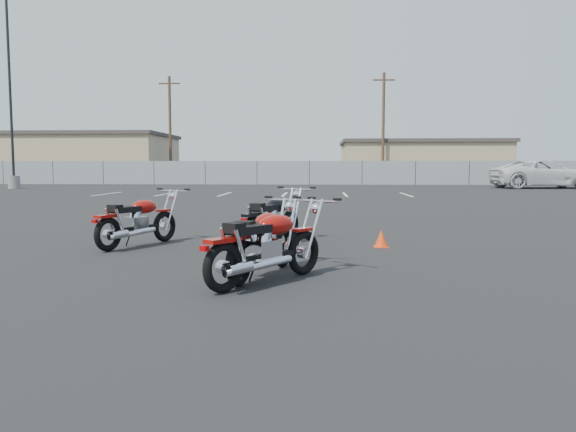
{
  "coord_description": "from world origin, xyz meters",
  "views": [
    {
      "loc": [
        0.65,
        -7.83,
        1.4
      ],
      "look_at": [
        0.2,
        0.6,
        0.65
      ],
      "focal_mm": 35.0,
      "sensor_mm": 36.0,
      "label": 1
    }
  ],
  "objects_px": {
    "motorcycle_rear_red": "(267,246)",
    "motorcycle_third_red": "(263,242)",
    "white_van": "(544,166)",
    "motorcycle_front_red": "(138,221)",
    "motorcycle_second_black": "(273,220)"
  },
  "relations": [
    {
      "from": "motorcycle_rear_red",
      "to": "motorcycle_front_red",
      "type": "bearing_deg",
      "value": 130.29
    },
    {
      "from": "motorcycle_front_red",
      "to": "motorcycle_third_red",
      "type": "xyz_separation_m",
      "value": [
        2.45,
        -2.54,
        -0.01
      ]
    },
    {
      "from": "motorcycle_third_red",
      "to": "motorcycle_second_black",
      "type": "bearing_deg",
      "value": 92.03
    },
    {
      "from": "motorcycle_rear_red",
      "to": "white_van",
      "type": "height_order",
      "value": "white_van"
    },
    {
      "from": "motorcycle_front_red",
      "to": "white_van",
      "type": "xyz_separation_m",
      "value": [
        17.5,
        26.99,
        0.96
      ]
    },
    {
      "from": "motorcycle_second_black",
      "to": "white_van",
      "type": "xyz_separation_m",
      "value": [
        15.16,
        26.75,
        0.95
      ]
    },
    {
      "from": "motorcycle_second_black",
      "to": "motorcycle_third_red",
      "type": "height_order",
      "value": "motorcycle_second_black"
    },
    {
      "from": "motorcycle_second_black",
      "to": "white_van",
      "type": "bearing_deg",
      "value": 60.47
    },
    {
      "from": "motorcycle_rear_red",
      "to": "motorcycle_third_red",
      "type": "bearing_deg",
      "value": 100.86
    },
    {
      "from": "motorcycle_front_red",
      "to": "motorcycle_third_red",
      "type": "distance_m",
      "value": 3.53
    },
    {
      "from": "motorcycle_second_black",
      "to": "motorcycle_rear_red",
      "type": "xyz_separation_m",
      "value": [
        0.18,
        -3.22,
        -0.01
      ]
    },
    {
      "from": "white_van",
      "to": "motorcycle_third_red",
      "type": "bearing_deg",
      "value": 148.23
    },
    {
      "from": "motorcycle_rear_red",
      "to": "white_van",
      "type": "distance_m",
      "value": 33.52
    },
    {
      "from": "motorcycle_second_black",
      "to": "motorcycle_rear_red",
      "type": "distance_m",
      "value": 3.23
    },
    {
      "from": "motorcycle_third_red",
      "to": "white_van",
      "type": "relative_size",
      "value": 0.27
    }
  ]
}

